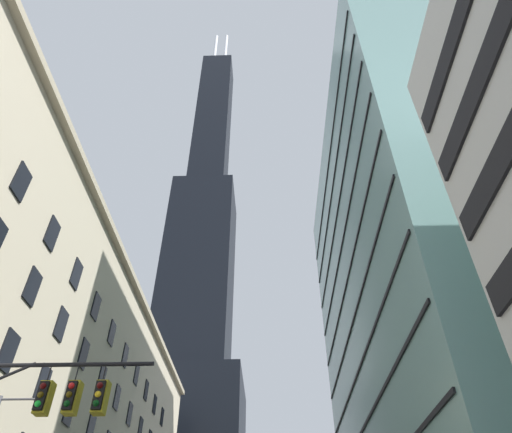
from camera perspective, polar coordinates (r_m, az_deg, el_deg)
station_building at (r=47.05m, az=-26.55°, el=-20.93°), size 12.99×70.73×28.76m
dark_skyscraper at (r=109.04m, az=-7.72°, el=-12.06°), size 23.42×23.42×182.07m
glass_office_midrise at (r=45.36m, az=23.17°, el=-9.16°), size 18.56×37.58×45.70m
traffic_signal_mast at (r=17.20m, az=-27.23°, el=-22.06°), size 6.94×0.63×7.83m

